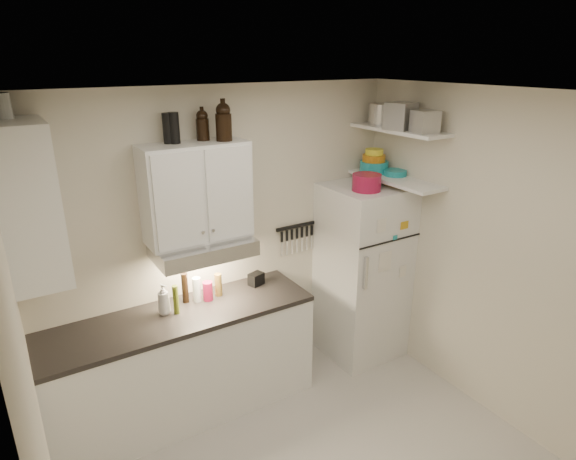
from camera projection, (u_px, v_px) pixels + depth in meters
ceiling at (339, 95)px, 2.46m from camera, size 3.20×3.00×0.02m
back_wall at (226, 242)px, 4.11m from camera, size 3.20×0.02×2.60m
left_wall at (36, 419)px, 2.11m from camera, size 0.02×3.00×2.60m
right_wall at (499, 263)px, 3.70m from camera, size 0.02×3.00×2.60m
base_cabinet at (185, 366)px, 3.89m from camera, size 2.10×0.60×0.88m
countertop at (180, 316)px, 3.73m from camera, size 2.10×0.62×0.04m
upper_cabinet at (196, 192)px, 3.64m from camera, size 0.80×0.33×0.75m
side_cabinet at (28, 204)px, 2.93m from camera, size 0.33×0.55×1.00m
range_hood at (203, 248)px, 3.74m from camera, size 0.76×0.46×0.12m
fridge at (362, 272)px, 4.61m from camera, size 0.70×0.68×1.70m
shelf_hi at (399, 130)px, 4.13m from camera, size 0.30×0.95×0.03m
shelf_lo at (395, 180)px, 4.29m from camera, size 0.30×0.95×0.03m
knife_strip at (296, 226)px, 4.43m from camera, size 0.42×0.02×0.03m
dutch_oven at (367, 182)px, 4.14m from camera, size 0.33×0.33×0.14m
book_stack at (400, 182)px, 4.31m from camera, size 0.21×0.24×0.07m
spice_jar at (371, 183)px, 4.22m from camera, size 0.06×0.06×0.09m
stock_pot at (382, 114)px, 4.34m from camera, size 0.30×0.30×0.18m
tin_a at (401, 116)px, 4.01m from camera, size 0.26×0.25×0.22m
tin_b at (425, 122)px, 3.84m from camera, size 0.20×0.20×0.18m
bowl_teal at (374, 167)px, 4.47m from camera, size 0.26×0.26×0.11m
bowl_orange at (374, 158)px, 4.43m from camera, size 0.21×0.21×0.06m
bowl_yellow at (374, 152)px, 4.41m from camera, size 0.16×0.16×0.05m
plates at (395, 173)px, 4.36m from camera, size 0.25×0.25×0.05m
growler_a at (203, 125)px, 3.58m from camera, size 0.13×0.13×0.23m
growler_b at (224, 121)px, 3.56m from camera, size 0.14×0.14×0.29m
thermos_a at (174, 128)px, 3.45m from camera, size 0.10×0.10×0.22m
thermos_b at (168, 128)px, 3.45m from camera, size 0.09×0.09×0.22m
side_jar at (1, 106)px, 2.81m from camera, size 0.14×0.14×0.15m
soap_bottle at (163, 297)px, 3.68m from camera, size 0.14×0.14×0.28m
pepper_mill at (218, 285)px, 3.98m from camera, size 0.07×0.07×0.19m
oil_bottle at (176, 300)px, 3.69m from camera, size 0.05×0.05×0.24m
vinegar_bottle at (185, 288)px, 3.86m from camera, size 0.06×0.06×0.25m
clear_bottle at (197, 290)px, 3.88m from camera, size 0.07×0.07×0.20m
red_jar at (208, 291)px, 3.91m from camera, size 0.11×0.11×0.16m
caddy at (256, 279)px, 4.18m from camera, size 0.15×0.12×0.11m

